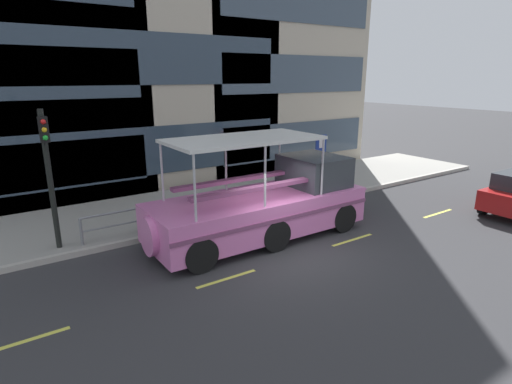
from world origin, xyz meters
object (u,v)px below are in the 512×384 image
Objects in this scene: traffic_light_pole at (48,167)px; duck_tour_boat at (271,204)px; parking_sign at (320,154)px; pedestrian_near_bow at (279,174)px.

traffic_light_pole is 6.86m from duck_tour_boat.
parking_sign is at bearing 28.90° from duck_tour_boat.
duck_tour_boat reaches higher than parking_sign.
pedestrian_near_bow is (2.68, 3.07, 0.06)m from duck_tour_boat.
duck_tour_boat is at bearing -20.43° from traffic_light_pole.
traffic_light_pole is 1.60× the size of parking_sign.
pedestrian_near_bow is (-1.73, 0.63, -0.79)m from parking_sign.
traffic_light_pole is 2.56× the size of pedestrian_near_bow.
parking_sign is 0.29× the size of duck_tour_boat.
traffic_light_pole reaches higher than pedestrian_near_bow.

